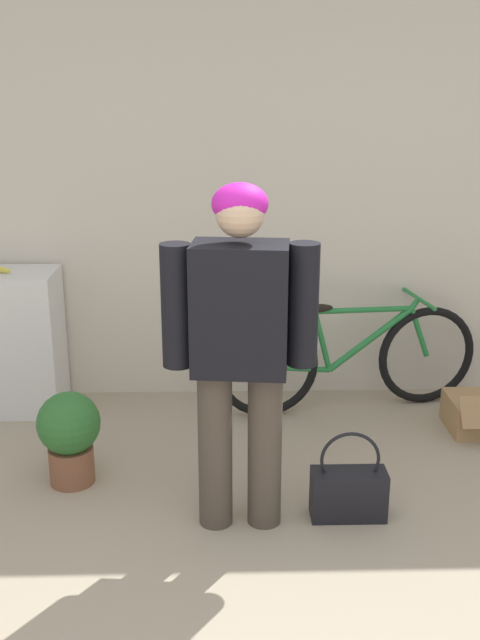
{
  "coord_description": "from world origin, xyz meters",
  "views": [
    {
      "loc": [
        -0.06,
        -1.96,
        1.95
      ],
      "look_at": [
        0.02,
        1.06,
        0.98
      ],
      "focal_mm": 42.0,
      "sensor_mm": 36.0,
      "label": 1
    }
  ],
  "objects_px": {
    "bicycle": "(348,358)",
    "potted_plant": "(69,433)",
    "handbag": "(349,491)",
    "person": "(240,336)"
  },
  "relations": [
    {
      "from": "bicycle",
      "to": "handbag",
      "type": "xyz_separation_m",
      "value": [
        -0.19,
        -1.21,
        -0.2
      ]
    },
    {
      "from": "handbag",
      "to": "potted_plant",
      "type": "height_order",
      "value": "potted_plant"
    },
    {
      "from": "potted_plant",
      "to": "handbag",
      "type": "bearing_deg",
      "value": -14.89
    },
    {
      "from": "bicycle",
      "to": "person",
      "type": "bearing_deg",
      "value": -129.23
    },
    {
      "from": "person",
      "to": "handbag",
      "type": "distance_m",
      "value": 0.92
    },
    {
      "from": "potted_plant",
      "to": "bicycle",
      "type": "bearing_deg",
      "value": 29.05
    },
    {
      "from": "bicycle",
      "to": "handbag",
      "type": "distance_m",
      "value": 1.25
    },
    {
      "from": "bicycle",
      "to": "potted_plant",
      "type": "height_order",
      "value": "bicycle"
    },
    {
      "from": "bicycle",
      "to": "potted_plant",
      "type": "relative_size",
      "value": 3.38
    },
    {
      "from": "handbag",
      "to": "person",
      "type": "bearing_deg",
      "value": -177.3
    }
  ]
}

